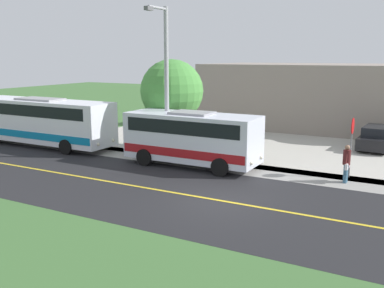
{
  "coord_description": "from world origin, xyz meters",
  "views": [
    {
      "loc": [
        15.22,
        6.99,
        5.71
      ],
      "look_at": [
        -3.5,
        -3.16,
        1.4
      ],
      "focal_mm": 40.72,
      "sensor_mm": 36.0,
      "label": 1
    }
  ],
  "objects_px": {
    "stop_sign": "(352,137)",
    "street_light_pole": "(165,78)",
    "parked_car_near": "(378,138)",
    "transit_bus_rear": "(41,120)",
    "tree_curbside": "(172,91)",
    "pedestrian_with_bags": "(346,162)",
    "commercial_building": "(326,96)",
    "shuttle_bus_front": "(192,136)"
  },
  "relations": [
    {
      "from": "parked_car_near",
      "to": "commercial_building",
      "type": "bearing_deg",
      "value": -147.4
    },
    {
      "from": "transit_bus_rear",
      "to": "street_light_pole",
      "type": "relative_size",
      "value": 1.27
    },
    {
      "from": "street_light_pole",
      "to": "shuttle_bus_front",
      "type": "bearing_deg",
      "value": 79.07
    },
    {
      "from": "shuttle_bus_front",
      "to": "stop_sign",
      "type": "height_order",
      "value": "stop_sign"
    },
    {
      "from": "stop_sign",
      "to": "tree_curbside",
      "type": "relative_size",
      "value": 0.52
    },
    {
      "from": "pedestrian_with_bags",
      "to": "street_light_pole",
      "type": "bearing_deg",
      "value": -88.8
    },
    {
      "from": "stop_sign",
      "to": "street_light_pole",
      "type": "height_order",
      "value": "street_light_pole"
    },
    {
      "from": "pedestrian_with_bags",
      "to": "stop_sign",
      "type": "relative_size",
      "value": 0.61
    },
    {
      "from": "pedestrian_with_bags",
      "to": "parked_car_near",
      "type": "bearing_deg",
      "value": 176.99
    },
    {
      "from": "street_light_pole",
      "to": "tree_curbside",
      "type": "height_order",
      "value": "street_light_pole"
    },
    {
      "from": "street_light_pole",
      "to": "parked_car_near",
      "type": "relative_size",
      "value": 1.84
    },
    {
      "from": "tree_curbside",
      "to": "commercial_building",
      "type": "relative_size",
      "value": 0.29
    },
    {
      "from": "shuttle_bus_front",
      "to": "stop_sign",
      "type": "bearing_deg",
      "value": 101.5
    },
    {
      "from": "shuttle_bus_front",
      "to": "tree_curbside",
      "type": "distance_m",
      "value": 4.59
    },
    {
      "from": "pedestrian_with_bags",
      "to": "tree_curbside",
      "type": "relative_size",
      "value": 0.32
    },
    {
      "from": "parked_car_near",
      "to": "commercial_building",
      "type": "xyz_separation_m",
      "value": [
        -7.6,
        -4.86,
        1.85
      ]
    },
    {
      "from": "pedestrian_with_bags",
      "to": "stop_sign",
      "type": "height_order",
      "value": "stop_sign"
    },
    {
      "from": "pedestrian_with_bags",
      "to": "transit_bus_rear",
      "type": "bearing_deg",
      "value": -88.33
    },
    {
      "from": "stop_sign",
      "to": "commercial_building",
      "type": "distance_m",
      "value": 15.93
    },
    {
      "from": "shuttle_bus_front",
      "to": "stop_sign",
      "type": "relative_size",
      "value": 2.51
    },
    {
      "from": "pedestrian_with_bags",
      "to": "tree_curbside",
      "type": "bearing_deg",
      "value": -102.27
    },
    {
      "from": "pedestrian_with_bags",
      "to": "parked_car_near",
      "type": "relative_size",
      "value": 0.39
    },
    {
      "from": "transit_bus_rear",
      "to": "pedestrian_with_bags",
      "type": "relative_size",
      "value": 5.96
    },
    {
      "from": "street_light_pole",
      "to": "parked_car_near",
      "type": "distance_m",
      "value": 13.95
    },
    {
      "from": "parked_car_near",
      "to": "tree_curbside",
      "type": "xyz_separation_m",
      "value": [
        6.4,
        -11.13,
        2.93
      ]
    },
    {
      "from": "transit_bus_rear",
      "to": "parked_car_near",
      "type": "xyz_separation_m",
      "value": [
        -9.26,
        19.21,
        -1.01
      ]
    },
    {
      "from": "street_light_pole",
      "to": "parked_car_near",
      "type": "height_order",
      "value": "street_light_pole"
    },
    {
      "from": "transit_bus_rear",
      "to": "street_light_pole",
      "type": "xyz_separation_m",
      "value": [
        -0.35,
        9.21,
        2.85
      ]
    },
    {
      "from": "parked_car_near",
      "to": "transit_bus_rear",
      "type": "bearing_deg",
      "value": -64.25
    },
    {
      "from": "transit_bus_rear",
      "to": "street_light_pole",
      "type": "bearing_deg",
      "value": 92.17
    },
    {
      "from": "street_light_pole",
      "to": "tree_curbside",
      "type": "xyz_separation_m",
      "value": [
        -2.52,
        -1.12,
        -0.92
      ]
    },
    {
      "from": "pedestrian_with_bags",
      "to": "parked_car_near",
      "type": "distance_m",
      "value": 8.73
    },
    {
      "from": "tree_curbside",
      "to": "commercial_building",
      "type": "xyz_separation_m",
      "value": [
        -14.0,
        6.27,
        -1.08
      ]
    },
    {
      "from": "parked_car_near",
      "to": "stop_sign",
      "type": "bearing_deg",
      "value": -3.36
    },
    {
      "from": "parked_car_near",
      "to": "commercial_building",
      "type": "height_order",
      "value": "commercial_building"
    },
    {
      "from": "transit_bus_rear",
      "to": "pedestrian_with_bags",
      "type": "bearing_deg",
      "value": 91.67
    },
    {
      "from": "parked_car_near",
      "to": "tree_curbside",
      "type": "distance_m",
      "value": 13.17
    },
    {
      "from": "stop_sign",
      "to": "tree_curbside",
      "type": "bearing_deg",
      "value": -96.94
    },
    {
      "from": "stop_sign",
      "to": "commercial_building",
      "type": "relative_size",
      "value": 0.15
    },
    {
      "from": "shuttle_bus_front",
      "to": "transit_bus_rear",
      "type": "height_order",
      "value": "transit_bus_rear"
    },
    {
      "from": "stop_sign",
      "to": "parked_car_near",
      "type": "height_order",
      "value": "stop_sign"
    },
    {
      "from": "pedestrian_with_bags",
      "to": "commercial_building",
      "type": "distance_m",
      "value": 16.98
    }
  ]
}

